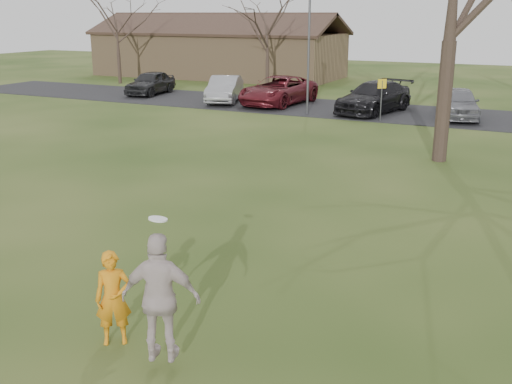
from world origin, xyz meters
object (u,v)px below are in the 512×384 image
(car_2, at_px, (278,90))
(car_4, at_px, (458,103))
(catching_play, at_px, (161,298))
(building, at_px, (218,53))
(car_1, at_px, (225,89))
(player_defender, at_px, (113,298))
(car_0, at_px, (150,83))
(lamp_post, at_px, (309,36))
(car_3, at_px, (374,97))

(car_2, relative_size, car_4, 1.28)
(car_4, height_order, catching_play, catching_play)
(car_2, bearing_deg, building, 136.19)
(car_1, bearing_deg, car_4, -18.56)
(player_defender, xyz_separation_m, car_0, (-17.49, 25.63, 0.01))
(car_2, xyz_separation_m, lamp_post, (2.75, -2.49, 3.13))
(car_0, distance_m, car_3, 15.02)
(car_0, xyz_separation_m, car_3, (14.99, -0.99, 0.05))
(car_0, bearing_deg, car_2, -9.84)
(car_2, height_order, car_3, car_2)
(catching_play, relative_size, building, 0.11)
(car_1, xyz_separation_m, building, (-8.02, 13.54, 1.13))
(car_4, bearing_deg, car_3, 166.72)
(player_defender, relative_size, car_3, 0.28)
(car_3, bearing_deg, lamp_post, -133.17)
(player_defender, height_order, car_0, player_defender)
(catching_play, xyz_separation_m, lamp_post, (-6.66, 22.98, 2.77))
(catching_play, bearing_deg, lamp_post, 106.15)
(catching_play, relative_size, lamp_post, 0.35)
(catching_play, bearing_deg, car_3, 98.37)
(catching_play, bearing_deg, building, 118.23)
(car_3, xyz_separation_m, building, (-16.98, 13.49, 1.09))
(car_0, distance_m, car_1, 6.12)
(car_2, height_order, catching_play, catching_play)
(car_2, xyz_separation_m, car_3, (5.73, -0.48, -0.00))
(car_1, bearing_deg, catching_play, -81.98)
(car_3, distance_m, lamp_post, 4.76)
(car_1, relative_size, car_2, 0.80)
(building, bearing_deg, catching_play, -61.77)
(car_0, bearing_deg, catching_play, -60.98)
(player_defender, xyz_separation_m, car_2, (-8.24, 25.11, 0.06))
(car_1, relative_size, lamp_post, 0.74)
(car_3, bearing_deg, player_defender, -71.32)
(building, bearing_deg, lamp_post, -47.91)
(car_3, bearing_deg, car_2, -171.90)
(car_2, bearing_deg, player_defender, -66.47)
(car_0, bearing_deg, player_defender, -62.35)
(car_1, distance_m, catching_play, 27.96)
(player_defender, relative_size, car_2, 0.27)
(catching_play, bearing_deg, car_2, 110.28)
(car_4, relative_size, building, 0.22)
(car_3, relative_size, catching_play, 2.54)
(car_2, relative_size, building, 0.28)
(car_3, height_order, lamp_post, lamp_post)
(car_3, bearing_deg, building, 154.40)
(car_1, xyz_separation_m, car_2, (3.23, 0.53, 0.04))
(player_defender, distance_m, car_4, 24.72)
(car_3, xyz_separation_m, catching_play, (3.68, -24.98, 0.36))
(car_1, distance_m, car_3, 8.96)
(lamp_post, bearing_deg, car_1, 161.86)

